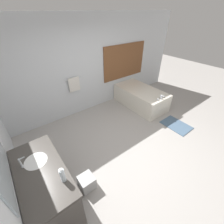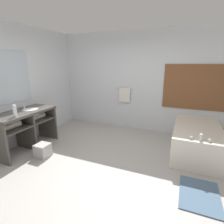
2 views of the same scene
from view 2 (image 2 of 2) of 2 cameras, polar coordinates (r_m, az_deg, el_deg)
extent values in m
plane|color=#A8A39E|center=(3.38, -3.42, -17.46)|extent=(16.00, 16.00, 0.00)
cube|color=silver|center=(4.96, 7.87, 9.70)|extent=(7.40, 0.06, 2.70)
cube|color=brown|center=(4.77, 26.74, 7.13)|extent=(1.70, 0.02, 1.10)
cylinder|color=silver|center=(5.00, 4.23, 7.54)|extent=(0.50, 0.02, 0.02)
cube|color=silver|center=(5.02, 4.16, 5.60)|extent=(0.32, 0.04, 0.40)
cube|color=silver|center=(4.35, -31.36, 6.82)|extent=(0.06, 7.40, 2.70)
cube|color=#B2C1CC|center=(4.32, -31.08, 9.62)|extent=(0.02, 1.10, 1.10)
cube|color=#4C4742|center=(4.18, -27.10, -0.14)|extent=(0.64, 1.35, 0.05)
cube|color=#4C4742|center=(4.25, -26.69, -3.41)|extent=(0.61, 1.29, 0.02)
cylinder|color=white|center=(4.32, -25.02, 0.04)|extent=(0.33, 0.33, 0.13)
cube|color=#4C4742|center=(4.30, -26.40, -5.66)|extent=(0.59, 0.04, 0.81)
cube|color=#4C4742|center=(4.73, -20.47, -3.18)|extent=(0.59, 0.04, 0.81)
cylinder|color=silver|center=(3.99, -29.99, -3.86)|extent=(0.13, 0.37, 0.13)
cylinder|color=silver|center=(4.41, -23.11, -1.33)|extent=(0.13, 0.37, 0.13)
cylinder|color=silver|center=(4.43, -26.67, 1.19)|extent=(0.04, 0.04, 0.02)
cylinder|color=silver|center=(4.41, -26.81, 2.32)|extent=(0.02, 0.02, 0.16)
cube|color=silver|center=(4.37, -26.58, 3.17)|extent=(0.07, 0.01, 0.01)
cube|color=silver|center=(4.17, 25.75, -7.94)|extent=(0.91, 1.74, 0.58)
ellipsoid|color=white|center=(4.12, 25.98, -6.15)|extent=(0.65, 1.25, 0.30)
cube|color=silver|center=(3.33, 26.96, -7.40)|extent=(0.04, 0.07, 0.12)
sphere|color=silver|center=(3.33, 24.49, -7.65)|extent=(0.06, 0.06, 0.06)
sphere|color=silver|center=(3.35, 29.30, -8.08)|extent=(0.06, 0.06, 0.06)
cylinder|color=white|center=(3.77, -29.16, 0.20)|extent=(0.07, 0.07, 0.22)
cylinder|color=white|center=(3.75, -29.40, 1.99)|extent=(0.04, 0.04, 0.02)
cube|color=#B2B2B2|center=(3.90, -21.65, -11.56)|extent=(0.26, 0.26, 0.27)
cube|color=slate|center=(3.07, 26.64, -22.97)|extent=(0.54, 0.76, 0.02)
camera|label=1|loc=(3.36, -54.86, 25.05)|focal=24.00mm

